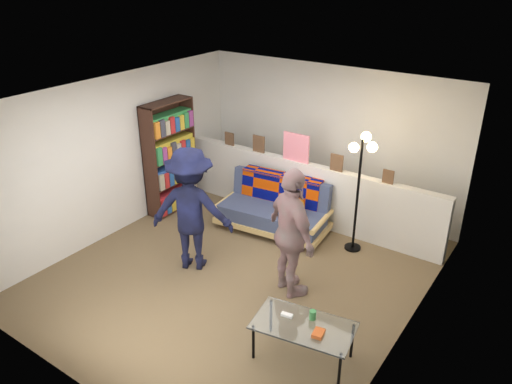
# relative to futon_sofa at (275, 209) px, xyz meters

# --- Properties ---
(ground) EXTENTS (5.00, 5.00, 0.00)m
(ground) POSITION_rel_futon_sofa_xyz_m (0.25, -1.28, -0.34)
(ground) COLOR brown
(ground) RESTS_ON ground
(room_shell) EXTENTS (4.60, 5.05, 2.45)m
(room_shell) POSITION_rel_futon_sofa_xyz_m (0.25, -0.81, 1.33)
(room_shell) COLOR silver
(room_shell) RESTS_ON ground
(half_wall_ledge) EXTENTS (4.45, 0.15, 1.00)m
(half_wall_ledge) POSITION_rel_futon_sofa_xyz_m (0.25, 0.52, 0.16)
(half_wall_ledge) COLOR silver
(half_wall_ledge) RESTS_ON ground
(ledge_decor) EXTENTS (2.97, 0.02, 0.45)m
(ledge_decor) POSITION_rel_futon_sofa_xyz_m (0.03, 0.50, 0.83)
(ledge_decor) COLOR brown
(ledge_decor) RESTS_ON half_wall_ledge
(futon_sofa) EXTENTS (1.80, 1.00, 0.74)m
(futon_sofa) POSITION_rel_futon_sofa_xyz_m (0.00, 0.00, 0.00)
(futon_sofa) COLOR tan
(futon_sofa) RESTS_ON ground
(bookshelf) EXTENTS (0.31, 0.93, 1.85)m
(bookshelf) POSITION_rel_futon_sofa_xyz_m (-1.83, -0.36, 0.52)
(bookshelf) COLOR black
(bookshelf) RESTS_ON ground
(coffee_table) EXTENTS (1.12, 0.74, 0.54)m
(coffee_table) POSITION_rel_futon_sofa_xyz_m (1.76, -2.19, 0.06)
(coffee_table) COLOR black
(coffee_table) RESTS_ON ground
(floor_lamp) EXTENTS (0.41, 0.33, 1.76)m
(floor_lamp) POSITION_rel_futon_sofa_xyz_m (1.26, 0.19, 0.91)
(floor_lamp) COLOR black
(floor_lamp) RESTS_ON ground
(person_left) EXTENTS (1.28, 1.05, 1.72)m
(person_left) POSITION_rel_futon_sofa_xyz_m (-0.38, -1.48, 0.52)
(person_left) COLOR black
(person_left) RESTS_ON ground
(person_right) EXTENTS (1.06, 0.87, 1.69)m
(person_right) POSITION_rel_futon_sofa_xyz_m (1.04, -1.26, 0.50)
(person_right) COLOR #C68086
(person_right) RESTS_ON ground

